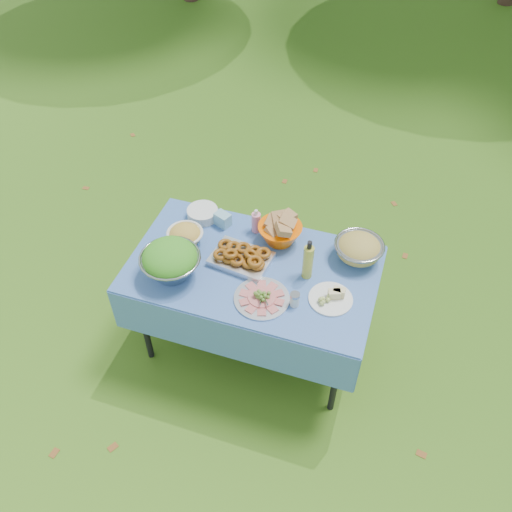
{
  "coord_description": "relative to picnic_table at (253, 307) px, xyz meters",
  "views": [
    {
      "loc": [
        0.7,
        -2.06,
        3.11
      ],
      "look_at": [
        0.02,
        0.0,
        0.86
      ],
      "focal_mm": 38.0,
      "sensor_mm": 36.0,
      "label": 1
    }
  ],
  "objects": [
    {
      "name": "charcuterie_platter",
      "position": [
        0.13,
        -0.21,
        0.42
      ],
      "size": [
        0.36,
        0.36,
        0.07
      ],
      "primitive_type": "cylinder",
      "rotation": [
        0.0,
        0.0,
        0.14
      ],
      "color": "silver",
      "rests_on": "picnic_table"
    },
    {
      "name": "picnic_table",
      "position": [
        0.0,
        0.0,
        0.0
      ],
      "size": [
        1.46,
        0.86,
        0.76
      ],
      "primitive_type": "cube",
      "color": "#77B0E5",
      "rests_on": "ground"
    },
    {
      "name": "cheese_plate",
      "position": [
        0.49,
        -0.1,
        0.41
      ],
      "size": [
        0.31,
        0.31,
        0.07
      ],
      "primitive_type": "cylinder",
      "rotation": [
        0.0,
        0.0,
        0.31
      ],
      "color": "silver",
      "rests_on": "picnic_table"
    },
    {
      "name": "sanitizer_bottle",
      "position": [
        -0.08,
        0.31,
        0.46
      ],
      "size": [
        0.08,
        0.08,
        0.17
      ],
      "primitive_type": "cylinder",
      "rotation": [
        0.0,
        0.0,
        0.4
      ],
      "color": "pink",
      "rests_on": "picnic_table"
    },
    {
      "name": "oil_bottle",
      "position": [
        0.32,
        0.04,
        0.52
      ],
      "size": [
        0.07,
        0.07,
        0.27
      ],
      "primitive_type": "cylinder",
      "rotation": [
        0.0,
        0.0,
        0.12
      ],
      "color": "#A9A935",
      "rests_on": "picnic_table"
    },
    {
      "name": "bread_bowl",
      "position": [
        0.09,
        0.27,
        0.47
      ],
      "size": [
        0.33,
        0.33,
        0.18
      ],
      "primitive_type": null,
      "rotation": [
        0.0,
        0.0,
        0.25
      ],
      "color": "#FA5F00",
      "rests_on": "picnic_table"
    },
    {
      "name": "ground",
      "position": [
        0.0,
        0.0,
        -0.38
      ],
      "size": [
        80.0,
        80.0,
        0.0
      ],
      "primitive_type": "plane",
      "color": "#163409",
      "rests_on": "ground"
    },
    {
      "name": "fried_tray",
      "position": [
        -0.08,
        0.03,
        0.42
      ],
      "size": [
        0.37,
        0.29,
        0.08
      ],
      "primitive_type": "cube",
      "rotation": [
        0.0,
        0.0,
        -0.13
      ],
      "color": "silver",
      "rests_on": "picnic_table"
    },
    {
      "name": "shaker",
      "position": [
        0.31,
        -0.2,
        0.43
      ],
      "size": [
        0.06,
        0.06,
        0.09
      ],
      "primitive_type": "cylinder",
      "rotation": [
        0.0,
        0.0,
        -0.08
      ],
      "color": "silver",
      "rests_on": "picnic_table"
    },
    {
      "name": "pasta_bowl_steel",
      "position": [
        0.57,
        0.27,
        0.46
      ],
      "size": [
        0.3,
        0.3,
        0.16
      ],
      "primitive_type": null,
      "rotation": [
        0.0,
        0.0,
        0.02
      ],
      "color": "#96999D",
      "rests_on": "picnic_table"
    },
    {
      "name": "salad_bowl",
      "position": [
        -0.43,
        -0.2,
        0.49
      ],
      "size": [
        0.43,
        0.43,
        0.23
      ],
      "primitive_type": null,
      "rotation": [
        0.0,
        0.0,
        -0.3
      ],
      "color": "#96999D",
      "rests_on": "picnic_table"
    },
    {
      "name": "plate_stack",
      "position": [
        -0.45,
        0.32,
        0.41
      ],
      "size": [
        0.24,
        0.24,
        0.07
      ],
      "primitive_type": "cylinder",
      "rotation": [
        0.0,
        0.0,
        0.24
      ],
      "color": "silver",
      "rests_on": "picnic_table"
    },
    {
      "name": "wipes_box",
      "position": [
        -0.3,
        0.3,
        0.42
      ],
      "size": [
        0.12,
        0.1,
        0.09
      ],
      "primitive_type": "cube",
      "rotation": [
        0.0,
        0.0,
        -0.39
      ],
      "color": "#7DB5C9",
      "rests_on": "picnic_table"
    },
    {
      "name": "pasta_bowl_white",
      "position": [
        -0.46,
        0.07,
        0.44
      ],
      "size": [
        0.25,
        0.25,
        0.12
      ],
      "primitive_type": null,
      "rotation": [
        0.0,
        0.0,
        -0.16
      ],
      "color": "silver",
      "rests_on": "picnic_table"
    }
  ]
}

